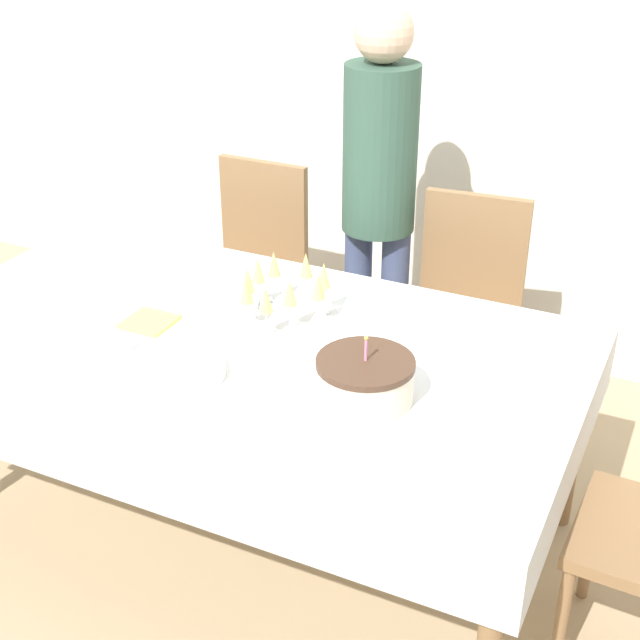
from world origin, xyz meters
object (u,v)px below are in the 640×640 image
(plate_stack_main, at_px, (180,370))
(person_standing, at_px, (379,181))
(dining_chair_far_right, at_px, (464,311))
(birthday_cake, at_px, (365,379))
(champagne_tray, at_px, (281,294))
(dining_chair_far_left, at_px, (253,268))

(plate_stack_main, distance_m, person_standing, 1.23)
(dining_chair_far_right, height_order, person_standing, person_standing)
(birthday_cake, distance_m, person_standing, 1.17)
(champagne_tray, relative_size, plate_stack_main, 1.39)
(dining_chair_far_left, distance_m, plate_stack_main, 1.26)
(birthday_cake, distance_m, champagne_tray, 0.53)
(champagne_tray, relative_size, person_standing, 0.22)
(dining_chair_far_right, height_order, birthday_cake, dining_chair_far_right)
(dining_chair_far_right, xyz_separation_m, birthday_cake, (0.03, -1.05, 0.29))
(birthday_cake, height_order, plate_stack_main, birthday_cake)
(birthday_cake, bearing_deg, dining_chair_far_left, 132.26)
(plate_stack_main, bearing_deg, dining_chair_far_left, 110.14)
(person_standing, bearing_deg, plate_stack_main, -95.56)
(dining_chair_far_right, relative_size, plate_stack_main, 3.67)
(dining_chair_far_left, height_order, birthday_cake, dining_chair_far_left)
(plate_stack_main, bearing_deg, champagne_tray, 76.91)
(dining_chair_far_right, distance_m, plate_stack_main, 1.29)
(dining_chair_far_right, relative_size, champagne_tray, 2.64)
(dining_chair_far_left, distance_m, person_standing, 0.71)
(birthday_cake, bearing_deg, person_standing, 110.60)
(dining_chair_far_left, relative_size, dining_chair_far_right, 1.00)
(dining_chair_far_right, distance_m, person_standing, 0.59)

